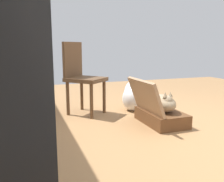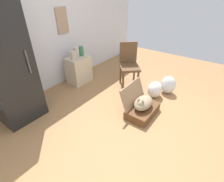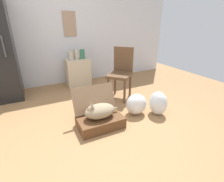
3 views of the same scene
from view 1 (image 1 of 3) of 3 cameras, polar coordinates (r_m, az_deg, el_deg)
ground_plane at (r=2.77m, az=15.77°, el=-9.23°), size 7.68×7.68×0.00m
suitcase_base at (r=2.98m, az=11.54°, el=-6.08°), size 0.64×0.41×0.16m
suitcase_lid at (r=2.80m, az=7.88°, el=-1.20°), size 0.64×0.18×0.39m
cat at (r=2.92m, az=11.76°, el=-2.71°), size 0.52×0.28×0.25m
plastic_bag_white at (r=3.49m, az=4.81°, el=-1.84°), size 0.35×0.28×0.35m
plastic_bag_clear at (r=3.83m, az=5.13°, el=-0.40°), size 0.26×0.31×0.39m
chair at (r=3.31m, az=-7.30°, el=3.69°), size 0.62×0.62×0.98m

